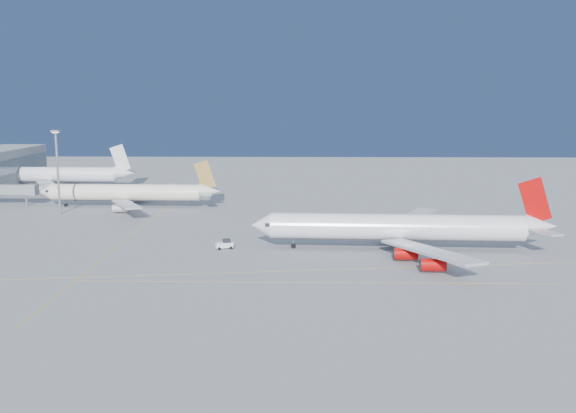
% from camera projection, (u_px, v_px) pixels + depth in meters
% --- Properties ---
extents(ground, '(500.00, 500.00, 0.00)m').
position_uv_depth(ground, '(289.00, 263.00, 133.47)').
color(ground, slate).
rests_on(ground, ground).
extents(jet_bridge, '(23.60, 3.60, 6.90)m').
position_uv_depth(jet_bridge, '(4.00, 190.00, 205.62)').
color(jet_bridge, gray).
rests_on(jet_bridge, ground).
extents(taxiway_lines, '(118.86, 140.00, 0.02)m').
position_uv_depth(taxiway_lines, '(222.00, 256.00, 140.04)').
color(taxiway_lines, gold).
rests_on(taxiway_lines, ground).
extents(airliner_virgin, '(68.50, 61.53, 16.91)m').
position_uv_depth(airliner_virgin, '(403.00, 228.00, 144.73)').
color(airliner_virgin, white).
rests_on(airliner_virgin, ground).
extents(airliner_etihad, '(57.98, 53.67, 15.16)m').
position_uv_depth(airliner_etihad, '(129.00, 193.00, 202.66)').
color(airliner_etihad, silver).
rests_on(airliner_etihad, ground).
extents(airliner_third, '(63.00, 58.32, 16.96)m').
position_uv_depth(airliner_third, '(53.00, 175.00, 246.68)').
color(airliner_third, white).
rests_on(airliner_third, ground).
extents(pushback_tug, '(4.33, 3.37, 2.20)m').
position_uv_depth(pushback_tug, '(225.00, 244.00, 146.52)').
color(pushback_tug, white).
rests_on(pushback_tug, ground).
extents(light_mast, '(2.15, 2.15, 24.85)m').
position_uv_depth(light_mast, '(57.00, 165.00, 188.92)').
color(light_mast, gray).
rests_on(light_mast, ground).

